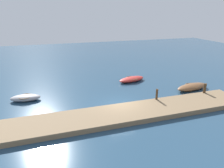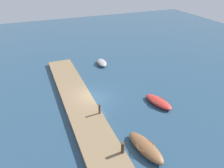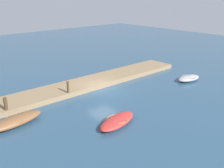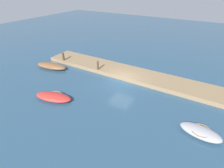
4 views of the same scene
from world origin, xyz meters
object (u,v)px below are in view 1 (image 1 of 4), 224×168
(mooring_post_west, at_px, (157,94))
(mooring_post_mid_west, at_px, (205,88))
(dinghy_grey, at_px, (25,98))
(rowboat_brown, at_px, (192,87))
(rowboat_red, at_px, (132,79))

(mooring_post_west, relative_size, mooring_post_mid_west, 1.06)
(mooring_post_west, height_order, mooring_post_mid_west, mooring_post_west)
(mooring_post_west, distance_m, mooring_post_mid_west, 5.63)
(dinghy_grey, height_order, mooring_post_west, mooring_post_west)
(rowboat_brown, bearing_deg, rowboat_red, 129.15)
(rowboat_brown, bearing_deg, mooring_post_mid_west, -103.24)
(rowboat_red, distance_m, mooring_post_west, 6.90)
(rowboat_brown, distance_m, mooring_post_mid_west, 2.16)
(dinghy_grey, xyz_separation_m, rowboat_red, (12.51, 2.25, -0.02))
(dinghy_grey, distance_m, mooring_post_west, 13.06)
(dinghy_grey, relative_size, mooring_post_west, 2.87)
(dinghy_grey, xyz_separation_m, mooring_post_mid_west, (17.84, -4.61, 0.64))
(dinghy_grey, relative_size, rowboat_red, 0.79)
(dinghy_grey, bearing_deg, rowboat_brown, -1.29)
(rowboat_brown, relative_size, rowboat_red, 1.13)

